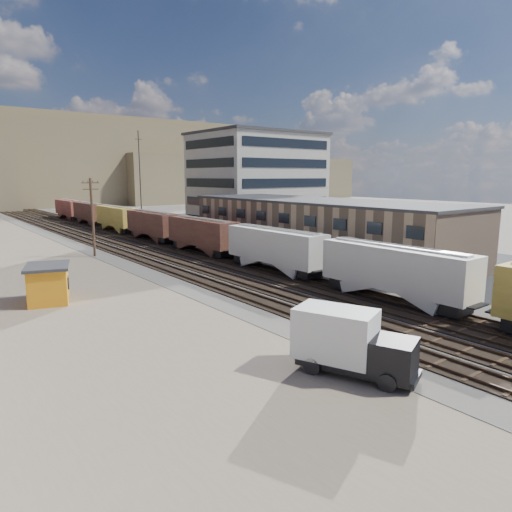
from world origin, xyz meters
TOP-DOWN VIEW (x-y plane):
  - ground at (0.00, 0.00)m, footprint 300.00×300.00m
  - ballast_bed at (0.00, 50.00)m, footprint 18.00×200.00m
  - asphalt_lot at (22.00, 35.00)m, footprint 26.00×120.00m
  - rail_tracks at (-0.55, 50.00)m, footprint 11.40×200.00m
  - freight_train at (3.80, 43.29)m, footprint 3.00×119.74m
  - warehouse at (14.98, 25.00)m, footprint 12.40×40.40m
  - office_tower at (27.95, 54.95)m, footprint 22.60×18.60m
  - utility_pole_north at (-8.50, 42.00)m, footprint 2.20×0.32m
  - radio_mast at (6.00, 60.00)m, footprint 1.20×0.16m
  - box_truck at (-9.78, -1.69)m, footprint 4.52×6.76m
  - maintenance_shed at (-18.70, 22.53)m, footprint 4.44×5.07m
  - parked_car_blue at (21.05, 44.28)m, footprint 3.85×5.42m
  - parked_car_far at (33.39, 45.69)m, footprint 2.45×4.42m

SIDE VIEW (x-z plane):
  - ground at x=0.00m, z-range 0.00..0.00m
  - asphalt_lot at x=22.00m, z-range 0.00..0.04m
  - ballast_bed at x=0.00m, z-range 0.00..0.06m
  - rail_tracks at x=-0.55m, z-range -0.01..0.23m
  - parked_car_blue at x=21.05m, z-range 0.00..1.37m
  - parked_car_far at x=33.39m, z-range 0.00..1.42m
  - maintenance_shed at x=-18.70m, z-range 0.04..3.17m
  - box_truck at x=-9.78m, z-range 0.03..3.42m
  - freight_train at x=3.80m, z-range 0.56..5.02m
  - warehouse at x=14.98m, z-range 0.03..7.28m
  - utility_pole_north at x=-8.50m, z-range 0.30..10.30m
  - radio_mast at x=6.00m, z-range 0.12..18.12m
  - office_tower at x=27.95m, z-range 0.04..18.49m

